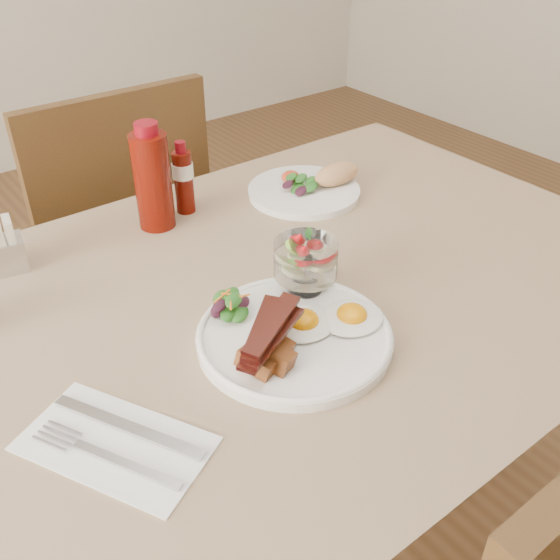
{
  "coord_description": "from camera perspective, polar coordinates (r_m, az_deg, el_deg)",
  "views": [
    {
      "loc": [
        -0.49,
        -0.65,
        1.33
      ],
      "look_at": [
        -0.03,
        -0.06,
        0.82
      ],
      "focal_mm": 40.0,
      "sensor_mm": 36.0,
      "label": 1
    }
  ],
  "objects": [
    {
      "name": "hot_sauce_bottle",
      "position": [
        1.21,
        -8.83,
        9.16
      ],
      "size": [
        0.05,
        0.05,
        0.14
      ],
      "rotation": [
        0.0,
        0.0,
        0.36
      ],
      "color": "#5A0D05",
      "rests_on": "table"
    },
    {
      "name": "napkin_cutlery",
      "position": [
        0.79,
        -14.7,
        -14.14
      ],
      "size": [
        0.21,
        0.26,
        0.01
      ],
      "rotation": [
        0.0,
        0.0,
        0.48
      ],
      "color": "white",
      "rests_on": "table"
    },
    {
      "name": "second_plate",
      "position": [
        1.29,
        2.91,
        8.56
      ],
      "size": [
        0.24,
        0.23,
        0.06
      ],
      "rotation": [
        0.0,
        0.0,
        0.15
      ],
      "color": "white",
      "rests_on": "table"
    },
    {
      "name": "fruit_cup",
      "position": [
        0.94,
        2.35,
        1.88
      ],
      "size": [
        0.1,
        0.1,
        0.1
      ],
      "rotation": [
        0.0,
        0.0,
        0.35
      ],
      "color": "white",
      "rests_on": "main_plate"
    },
    {
      "name": "ketchup_bottle",
      "position": [
        1.16,
        -11.57,
        9.0
      ],
      "size": [
        0.08,
        0.08,
        0.2
      ],
      "rotation": [
        0.0,
        0.0,
        -0.27
      ],
      "color": "#5A0D05",
      "rests_on": "table"
    },
    {
      "name": "chair_far",
      "position": [
        1.62,
        -14.79,
        3.36
      ],
      "size": [
        0.42,
        0.42,
        0.93
      ],
      "color": "#503419",
      "rests_on": "ground"
    },
    {
      "name": "main_plate",
      "position": [
        0.89,
        1.32,
        -5.24
      ],
      "size": [
        0.28,
        0.28,
        0.02
      ],
      "primitive_type": "cylinder",
      "color": "white",
      "rests_on": "table"
    },
    {
      "name": "side_salad",
      "position": [
        0.91,
        -4.51,
        -2.4
      ],
      "size": [
        0.07,
        0.06,
        0.04
      ],
      "rotation": [
        0.0,
        0.0,
        -0.07
      ],
      "color": "#1A5115",
      "rests_on": "main_plate"
    },
    {
      "name": "fried_eggs",
      "position": [
        0.9,
        4.38,
        -3.59
      ],
      "size": [
        0.18,
        0.13,
        0.03
      ],
      "rotation": [
        0.0,
        0.0,
        0.17
      ],
      "color": "white",
      "rests_on": "main_plate"
    },
    {
      "name": "table",
      "position": [
        1.05,
        -0.52,
        -4.86
      ],
      "size": [
        1.33,
        0.88,
        0.75
      ],
      "color": "#503419",
      "rests_on": "ground"
    },
    {
      "name": "bacon_potato_pile",
      "position": [
        0.83,
        -1.01,
        -5.86
      ],
      "size": [
        0.13,
        0.1,
        0.06
      ],
      "rotation": [
        0.0,
        0.0,
        0.09
      ],
      "color": "brown",
      "rests_on": "main_plate"
    }
  ]
}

